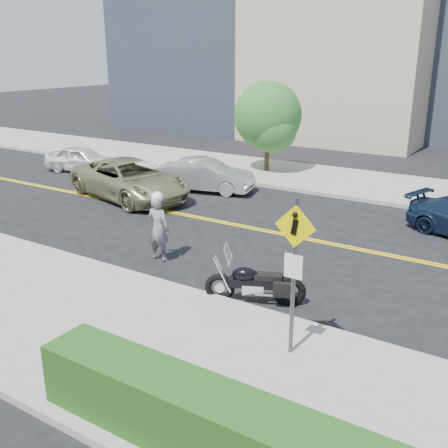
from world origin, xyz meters
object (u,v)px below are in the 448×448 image
pedestrian_sign (294,263)px  suv (130,179)px  motorcyclist (158,226)px  parked_car_white (82,159)px  parked_car_silver (205,175)px  motorcycle (256,275)px

pedestrian_sign → suv: 12.46m
motorcyclist → suv: bearing=-42.6°
pedestrian_sign → parked_car_white: 18.25m
motorcyclist → parked_car_silver: bearing=-66.6°
suv → parked_car_white: bearing=78.9°
motorcycle → motorcyclist: bearing=142.0°
motorcycle → parked_car_white: (-13.87, 7.69, -0.08)m
motorcyclist → motorcycle: (3.51, -0.84, -0.30)m
parked_car_white → parked_car_silver: parked_car_silver is taller
motorcyclist → pedestrian_sign: bearing=152.4°
suv → pedestrian_sign: bearing=-110.4°
motorcycle → parked_car_silver: 10.28m
pedestrian_sign → parked_car_silver: (-8.45, 9.48, -1.29)m
suv → parked_car_white: suv is taller
suv → parked_car_silver: 3.12m
motorcycle → parked_car_silver: size_ratio=0.55×
motorcycle → suv: bearing=124.0°
suv → parked_car_white: size_ratio=1.55×
parked_car_white → motorcyclist: bearing=-139.5°
motorcyclist → parked_car_white: 12.43m
pedestrian_sign → parked_car_white: size_ratio=0.85×
suv → parked_car_white: (-5.31, 2.45, -0.16)m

